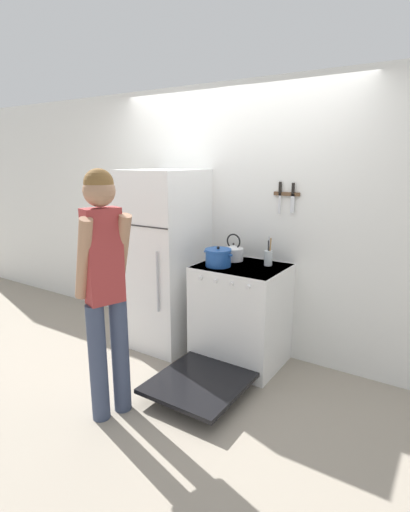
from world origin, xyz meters
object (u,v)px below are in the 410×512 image
Objects in this scene: tea_kettle at (234,252)px; person at (105,282)px; refrigerator at (165,259)px; utensil_jar at (268,257)px; dutch_oven_pot at (218,257)px; stove_range at (239,316)px.

person is (-0.26, -1.36, 0.02)m from tea_kettle.
refrigerator is 6.71× the size of utensil_jar.
refrigerator is 0.72m from tea_kettle.
tea_kettle is at bearing 7.96° from person.
utensil_jar reaches higher than dutch_oven_pot.
stove_range is 4.96× the size of dutch_oven_pot.
utensil_jar is at bearing 42.18° from stove_range.
stove_range is at bearing 27.17° from dutch_oven_pot.
utensil_jar is (0.19, 0.17, 0.54)m from stove_range.
tea_kettle is at bearing -178.84° from utensil_jar.
tea_kettle is 1.38m from person.
stove_range is 1.38m from person.
refrigerator reaches higher than tea_kettle.
person is at bearing -109.46° from stove_range.
refrigerator reaches higher than stove_range.
refrigerator is at bearing 179.86° from stove_range.
person reaches higher than refrigerator.
utensil_jar is 0.15× the size of person.
utensil_jar is 1.50m from person.
tea_kettle is (0.69, 0.16, 0.13)m from refrigerator.
stove_range is 0.58m from dutch_oven_pot.
stove_range is (0.85, -0.00, -0.42)m from refrigerator.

